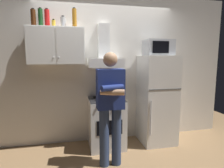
% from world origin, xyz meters
% --- Properties ---
extents(ground_plane, '(7.00, 7.00, 0.00)m').
position_xyz_m(ground_plane, '(0.00, 0.00, 0.00)').
color(ground_plane, olive).
extents(back_wall_tiled, '(4.80, 0.10, 2.70)m').
position_xyz_m(back_wall_tiled, '(0.00, 0.60, 1.35)').
color(back_wall_tiled, silver).
rests_on(back_wall_tiled, ground_plane).
extents(upper_cabinet, '(0.90, 0.37, 0.60)m').
position_xyz_m(upper_cabinet, '(-0.85, 0.37, 1.75)').
color(upper_cabinet, white).
extents(stove_oven, '(0.60, 0.62, 0.87)m').
position_xyz_m(stove_oven, '(-0.05, 0.25, 0.43)').
color(stove_oven, silver).
rests_on(stove_oven, ground_plane).
extents(range_hood, '(0.60, 0.44, 0.75)m').
position_xyz_m(range_hood, '(-0.05, 0.38, 1.60)').
color(range_hood, white).
extents(refrigerator, '(0.60, 0.62, 1.60)m').
position_xyz_m(refrigerator, '(0.90, 0.25, 0.80)').
color(refrigerator, white).
rests_on(refrigerator, ground_plane).
extents(microwave, '(0.48, 0.37, 0.28)m').
position_xyz_m(microwave, '(0.90, 0.27, 1.74)').
color(microwave, '#B7BABF').
rests_on(microwave, refrigerator).
extents(person_standing, '(0.38, 0.33, 1.64)m').
position_xyz_m(person_standing, '(-0.10, -0.36, 0.90)').
color(person_standing, navy).
rests_on(person_standing, ground_plane).
extents(cooking_pot, '(0.30, 0.20, 0.10)m').
position_xyz_m(cooking_pot, '(0.08, 0.13, 0.93)').
color(cooking_pot, '#B7BABF').
rests_on(cooking_pot, stove_oven).
extents(bottle_spice_jar, '(0.06, 0.06, 0.13)m').
position_xyz_m(bottle_spice_jar, '(-0.88, 0.36, 2.11)').
color(bottle_spice_jar, gold).
rests_on(bottle_spice_jar, upper_cabinet).
extents(bottle_soda_red, '(0.08, 0.08, 0.30)m').
position_xyz_m(bottle_soda_red, '(-0.98, 0.41, 2.19)').
color(bottle_soda_red, red).
rests_on(bottle_soda_red, upper_cabinet).
extents(bottle_rum_dark, '(0.08, 0.08, 0.29)m').
position_xyz_m(bottle_rum_dark, '(-1.19, 0.41, 2.19)').
color(bottle_rum_dark, '#47230F').
rests_on(bottle_rum_dark, upper_cabinet).
extents(bottle_liquor_amber, '(0.07, 0.07, 0.31)m').
position_xyz_m(bottle_liquor_amber, '(-0.55, 0.34, 2.20)').
color(bottle_liquor_amber, '#B7721E').
rests_on(bottle_liquor_amber, upper_cabinet).
extents(bottle_wine_green, '(0.07, 0.07, 0.30)m').
position_xyz_m(bottle_wine_green, '(-1.08, 0.40, 2.19)').
color(bottle_wine_green, '#19471E').
rests_on(bottle_wine_green, upper_cabinet).
extents(bottle_canister_steel, '(0.08, 0.08, 0.19)m').
position_xyz_m(bottle_canister_steel, '(-0.73, 0.41, 2.14)').
color(bottle_canister_steel, '#B2B5BA').
rests_on(bottle_canister_steel, upper_cabinet).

